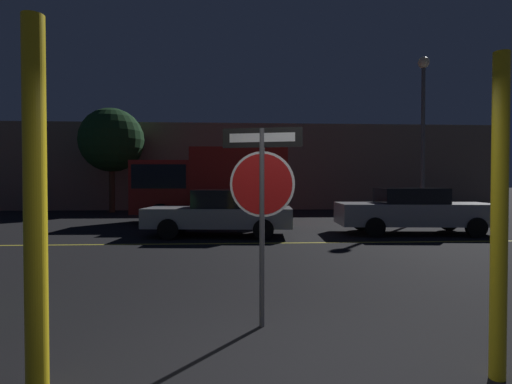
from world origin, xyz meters
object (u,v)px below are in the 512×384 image
passing_car_3 (414,211)px  delivery_truck (210,183)px  stop_sign (262,185)px  yellow_pole_right (499,217)px  tree_0 (112,140)px  street_lamp (423,113)px  yellow_pole_left (35,207)px  passing_car_2 (220,213)px

passing_car_3 → delivery_truck: (-6.73, 4.00, 0.89)m
stop_sign → yellow_pole_right: 2.30m
yellow_pole_right → passing_car_3: (3.60, 9.30, -0.61)m
yellow_pole_right → delivery_truck: (-3.13, 13.30, 0.28)m
passing_car_3 → delivery_truck: size_ratio=0.82×
stop_sign → tree_0: size_ratio=0.39×
yellow_pole_right → passing_car_3: yellow_pole_right is taller
street_lamp → tree_0: (-14.74, 5.87, -0.64)m
yellow_pole_left → delivery_truck: size_ratio=0.47×
yellow_pole_right → stop_sign: bearing=144.6°
yellow_pole_left → street_lamp: size_ratio=0.41×
stop_sign → yellow_pole_right: (1.86, -1.32, -0.26)m
passing_car_2 → tree_0: size_ratio=0.80×
passing_car_3 → tree_0: bearing=-123.9°
stop_sign → tree_0: (-6.99, 17.95, 2.37)m
delivery_truck → street_lamp: size_ratio=0.89×
delivery_truck → tree_0: size_ratio=1.08×
passing_car_3 → tree_0: size_ratio=0.88×
yellow_pole_right → tree_0: (-8.85, 19.27, 2.62)m
passing_car_3 → street_lamp: bearing=155.6°
stop_sign → passing_car_2: size_ratio=0.49×
stop_sign → passing_car_2: 7.89m
passing_car_2 → delivery_truck: (-0.55, 4.17, 0.93)m
passing_car_3 → tree_0: 16.28m
delivery_truck → street_lamp: (9.02, 0.10, 2.98)m
yellow_pole_left → passing_car_2: yellow_pole_left is taller
passing_car_3 → street_lamp: 6.09m
yellow_pole_right → delivery_truck: 13.67m
yellow_pole_right → passing_car_3: 9.99m
yellow_pole_left → stop_sign: bearing=36.5°
yellow_pole_right → street_lamp: street_lamp is taller
yellow_pole_right → tree_0: 21.37m
passing_car_3 → stop_sign: bearing=-29.7°
yellow_pole_left → tree_0: bearing=105.0°
yellow_pole_right → passing_car_2: 9.51m
yellow_pole_left → passing_car_3: bearing=52.0°
yellow_pole_right → tree_0: bearing=114.7°
yellow_pole_left → passing_car_3: size_ratio=0.57×
delivery_truck → street_lamp: street_lamp is taller
passing_car_3 → yellow_pole_right: bearing=-16.4°
passing_car_2 → passing_car_3: size_ratio=0.91×
yellow_pole_left → yellow_pole_right: (3.69, 0.03, -0.10)m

